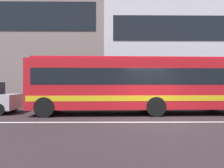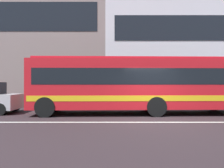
# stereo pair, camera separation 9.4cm
# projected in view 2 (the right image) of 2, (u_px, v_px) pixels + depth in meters

# --- Properties ---
(ground_plane) EXTENTS (160.00, 160.00, 0.00)m
(ground_plane) POSITION_uv_depth(u_px,v_px,m) (158.00, 122.00, 8.99)
(ground_plane) COLOR #2B1F23
(lane_centre_line) EXTENTS (60.00, 0.16, 0.01)m
(lane_centre_line) POSITION_uv_depth(u_px,v_px,m) (158.00, 122.00, 8.99)
(lane_centre_line) COLOR silver
(lane_centre_line) RESTS_ON ground_plane
(hedge_row_far) EXTENTS (21.31, 1.10, 0.85)m
(hedge_row_far) POSITION_uv_depth(u_px,v_px,m) (110.00, 100.00, 15.72)
(hedge_row_far) COLOR #2D5B24
(hedge_row_far) RESTS_ON ground_plane
(apartment_block_left) EXTENTS (19.37, 8.31, 13.92)m
(apartment_block_left) POSITION_uv_depth(u_px,v_px,m) (21.00, 38.00, 23.99)
(apartment_block_left) COLOR gray
(apartment_block_left) RESTS_ON ground_plane
(apartment_block_right) EXTENTS (21.76, 8.31, 12.05)m
(apartment_block_right) POSITION_uv_depth(u_px,v_px,m) (201.00, 46.00, 24.06)
(apartment_block_right) COLOR silver
(apartment_block_right) RESTS_ON ground_plane
(transit_bus) EXTENTS (11.73, 2.89, 3.06)m
(transit_bus) POSITION_uv_depth(u_px,v_px,m) (138.00, 83.00, 11.66)
(transit_bus) COLOR red
(transit_bus) RESTS_ON ground_plane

